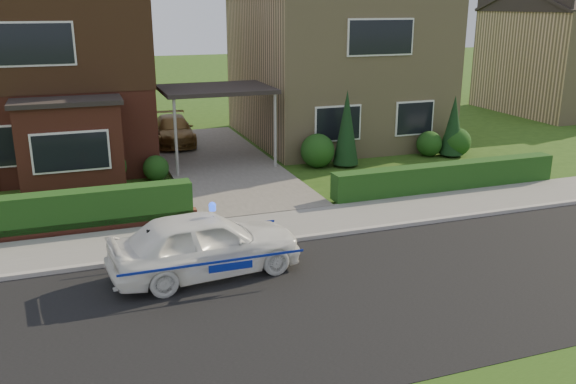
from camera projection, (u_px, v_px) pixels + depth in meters
name	position (u px, v px, depth m)	size (l,w,h in m)	color
ground	(348.00, 296.00, 12.07)	(120.00, 120.00, 0.00)	#254813
road	(348.00, 296.00, 12.07)	(60.00, 6.00, 0.02)	black
kerb	(295.00, 239.00, 14.79)	(60.00, 0.16, 0.12)	#9E9993
sidewalk	(281.00, 226.00, 15.74)	(60.00, 2.00, 0.10)	slate
driveway	(218.00, 163.00, 21.94)	(3.80, 12.00, 0.12)	#666059
house_left	(36.00, 55.00, 21.59)	(7.50, 9.53, 7.25)	brown
house_right	(334.00, 51.00, 25.44)	(7.50, 8.06, 7.25)	tan
carport_link	(216.00, 90.00, 21.13)	(3.80, 3.00, 2.77)	black
dwarf_wall	(41.00, 232.00, 14.92)	(7.70, 0.25, 0.36)	brown
hedge_left	(42.00, 237.00, 15.10)	(7.50, 0.55, 0.90)	#163611
hedge_right	(445.00, 192.00, 18.74)	(7.50, 0.55, 0.80)	#163611
shrub_left_mid	(105.00, 167.00, 18.95)	(1.32, 1.32, 1.32)	#163611
shrub_left_near	(156.00, 168.00, 19.81)	(0.84, 0.84, 0.84)	#163611
shrub_right_near	(318.00, 151.00, 21.37)	(1.20, 1.20, 1.20)	#163611
shrub_right_mid	(429.00, 144.00, 22.98)	(0.96, 0.96, 0.96)	#163611
shrub_right_far	(457.00, 142.00, 23.01)	(1.08, 1.08, 1.08)	#163611
conifer_a	(346.00, 130.00, 21.31)	(0.90, 0.90, 2.60)	black
conifer_b	(453.00, 128.00, 22.78)	(0.90, 0.90, 2.20)	black
neighbour_right	(565.00, 62.00, 32.12)	(6.50, 7.00, 5.20)	tan
police_car	(205.00, 244.00, 12.84)	(3.72, 4.19, 1.54)	white
driveway_car	(173.00, 130.00, 24.59)	(1.51, 3.70, 1.08)	brown
potted_plant_b	(87.00, 210.00, 15.84)	(0.44, 0.36, 0.80)	gray
potted_plant_c	(134.00, 200.00, 16.55)	(0.47, 0.47, 0.84)	gray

